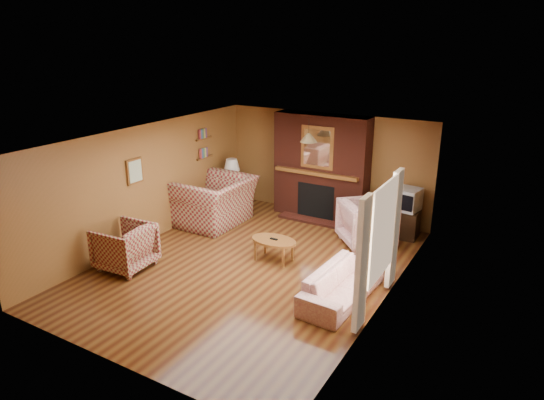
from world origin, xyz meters
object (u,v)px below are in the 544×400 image
Objects in this scene: floral_armchair at (367,223)px; table_lamp at (232,171)px; coffee_table at (274,242)px; tv_stand at (405,223)px; fireplace at (321,168)px; side_table at (233,196)px; crt_tv at (407,199)px; floral_sofa at (342,284)px; plaid_armchair at (125,247)px; plaid_loveseat at (215,201)px.

table_lamp is (-3.59, 0.42, 0.50)m from floral_armchair.
tv_stand is at bearing 52.82° from coffee_table.
floral_armchair reaches higher than tv_stand.
fireplace is 2.39× the size of floral_armchair.
coffee_table is (-1.24, -1.61, -0.08)m from floral_armchair.
side_table is 0.91× the size of table_lamp.
table_lamp is at bearing -175.26° from crt_tv.
floral_armchair is (-0.41, 2.29, 0.19)m from floral_sofa.
plaid_armchair is at bearing -87.64° from table_lamp.
floral_armchair is 1.69× the size of side_table.
side_table is at bearing 40.52° from floral_armchair.
crt_tv reaches higher than side_table.
plaid_armchair reaches higher than coffee_table.
fireplace is 1.49× the size of plaid_loveseat.
tv_stand is (0.56, 0.77, -0.15)m from floral_armchair.
tv_stand is (1.81, 2.38, -0.07)m from coffee_table.
plaid_armchair is 0.91× the size of floral_armchair.
fireplace is at bearing 14.29° from side_table.
fireplace reaches higher than coffee_table.
plaid_armchair reaches higher than tv_stand.
plaid_loveseat is at bearing 69.51° from floral_sofa.
floral_sofa is at bearing -34.06° from side_table.
plaid_loveseat is 1.60× the size of floral_armchair.
plaid_loveseat is 2.82× the size of crt_tv.
fireplace is at bearing 14.52° from floral_armchair.
side_table is (-4.00, 2.70, 0.03)m from floral_sofa.
plaid_loveseat is 2.32m from coffee_table.
coffee_table is at bearing -40.93° from table_lamp.
plaid_armchair reaches higher than floral_sofa.
fireplace is at bearing 33.92° from floral_sofa.
fireplace is 3.87m from floral_sofa.
tv_stand is at bearing 90.00° from crt_tv.
table_lamp reaches higher than floral_sofa.
floral_sofa is 2.04× the size of coffee_table.
floral_sofa is 1.82× the size of floral_armchair.
coffee_table is 1.48× the size of tv_stand.
plaid_armchair is at bearing -143.64° from coffee_table.
coffee_table is 3.15m from table_lamp.
crt_tv is at bearing -79.21° from floral_armchair.
plaid_armchair is 5.66m from tv_stand.
floral_armchair reaches higher than floral_sofa.
coffee_table is at bearing -40.93° from side_table.
table_lamp is (-0.25, 1.03, 0.43)m from plaid_loveseat.
floral_armchair is 1.02m from crt_tv.
floral_sofa is at bearing -94.56° from tv_stand.
plaid_loveseat is at bearing 174.04° from plaid_armchair.
table_lamp is at bearing 178.59° from plaid_armchair.
floral_sofa is 4.88m from table_lamp.
table_lamp is at bearing 0.00° from side_table.
crt_tv reaches higher than plaid_armchair.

